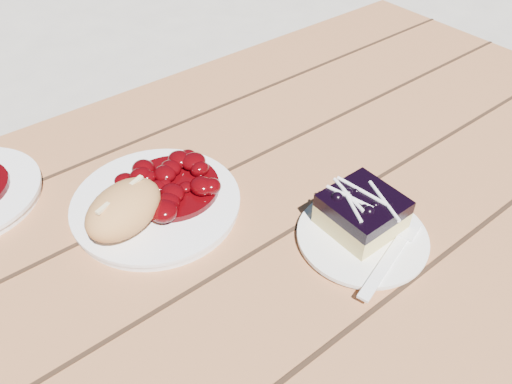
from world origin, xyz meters
TOP-DOWN VIEW (x-y plane):
  - picnic_table at (0.00, -0.00)m, footprint 2.00×1.55m
  - main_plate at (0.13, 0.07)m, footprint 0.24×0.24m
  - goulash_stew at (0.16, 0.08)m, footprint 0.14×0.14m
  - bread_roll at (0.08, 0.05)m, footprint 0.14×0.11m
  - dessert_plate at (0.32, -0.15)m, footprint 0.17×0.17m
  - blueberry_cake at (0.33, -0.14)m, footprint 0.09×0.09m
  - fork_dessert at (0.30, -0.21)m, footprint 0.16×0.07m

SIDE VIEW (x-z plane):
  - picnic_table at x=0.00m, z-range 0.21..0.96m
  - dessert_plate at x=0.32m, z-range 0.75..0.76m
  - main_plate at x=0.13m, z-range 0.75..0.77m
  - fork_dessert at x=0.30m, z-range 0.76..0.76m
  - blueberry_cake at x=0.33m, z-range 0.76..0.81m
  - goulash_stew at x=0.16m, z-range 0.77..0.81m
  - bread_roll at x=0.08m, z-range 0.77..0.83m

